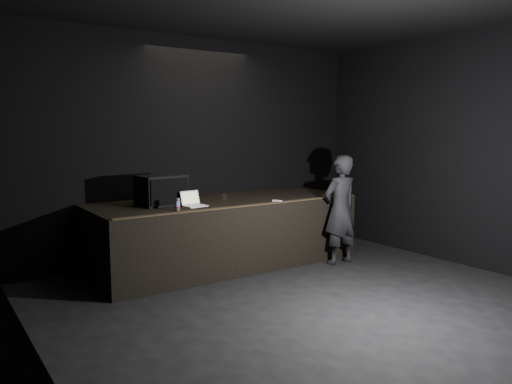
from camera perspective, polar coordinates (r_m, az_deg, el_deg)
The scene contains 11 objects.
ground at distance 5.69m, azimuth 11.01°, elevation -14.15°, with size 7.00×7.00×0.00m, color black.
room_walls at distance 5.31m, azimuth 11.54°, elevation 6.65°, with size 6.10×7.10×3.52m.
stage_riser at distance 7.63m, azimuth -3.64°, elevation -4.59°, with size 4.00×1.50×1.00m, color black.
riser_lip at distance 6.95m, azimuth -0.69°, elevation -1.51°, with size 3.92×0.10×0.01m, color brown.
stage_monitor at distance 7.10m, azimuth -10.75°, elevation 0.21°, with size 0.68×0.53×0.42m.
cable at distance 7.74m, azimuth -8.11°, elevation -0.65°, with size 0.02×0.02×1.01m, color black.
laptop at distance 6.95m, azimuth -7.21°, elevation -1.17°, with size 0.33×0.30×0.21m.
beer_can at distance 6.61m, azimuth -8.97°, elevation -1.40°, with size 0.07×0.07×0.16m.
plastic_cup at distance 7.43m, azimuth -3.62°, elevation -0.61°, with size 0.08×0.08×0.10m, color white.
wii_remote at distance 7.30m, azimuth 2.44°, elevation -1.03°, with size 0.03×0.14×0.03m, color white.
person at distance 7.72m, azimuth 9.58°, elevation -2.01°, with size 0.61×0.40×1.67m, color black.
Camera 1 is at (-3.80, -3.70, 2.06)m, focal length 35.00 mm.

